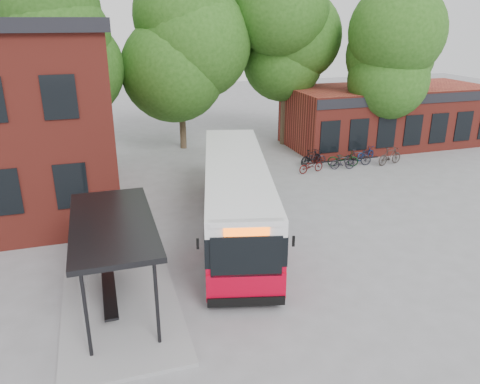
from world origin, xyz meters
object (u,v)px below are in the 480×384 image
object	(u,v)px
bicycle_0	(311,165)
bicycle_4	(343,159)
city_bus	(236,197)
bicycle_3	(342,162)
bicycle_5	(358,157)
bicycle_6	(366,153)
bicycle_1	(311,157)
bicycle_2	(314,158)
bus_shelter	(116,264)
bicycle_7	(390,156)

from	to	relation	value
bicycle_0	bicycle_4	world-z (taller)	bicycle_4
city_bus	bicycle_3	bearing A→B (deg)	50.19
bicycle_0	bicycle_5	world-z (taller)	bicycle_5
bicycle_6	bicycle_0	bearing A→B (deg)	85.20
bicycle_1	bicycle_4	xyz separation A→B (m)	(1.72, -0.84, -0.01)
bicycle_1	bicycle_2	bearing A→B (deg)	-80.56
bicycle_0	bicycle_6	bearing A→B (deg)	-84.03
bicycle_4	bus_shelter	bearing A→B (deg)	145.50
city_bus	bicycle_2	world-z (taller)	city_bus
city_bus	bicycle_3	xyz separation A→B (m)	(8.50, 6.25, -1.06)
bicycle_0	bicycle_2	world-z (taller)	bicycle_0
bicycle_3	bicycle_4	xyz separation A→B (m)	(0.31, 0.50, 0.04)
bicycle_0	bicycle_1	bearing A→B (deg)	-36.33
bicycle_7	bicycle_5	bearing A→B (deg)	64.10
bicycle_5	bicycle_6	xyz separation A→B (m)	(1.11, 0.90, -0.07)
bicycle_3	bicycle_6	bearing A→B (deg)	-48.05
bicycle_0	bicycle_6	world-z (taller)	bicycle_0
bicycle_3	bicycle_6	size ratio (longest dim) A/B	0.92
bicycle_3	bicycle_6	distance (m)	2.74
bicycle_6	bicycle_7	xyz separation A→B (m)	(0.83, -1.38, 0.13)
city_bus	bicycle_7	bearing A→B (deg)	41.81
bicycle_2	bicycle_7	distance (m)	4.63
bus_shelter	bicycle_4	distance (m)	17.65
bicycle_7	city_bus	bearing A→B (deg)	105.87
bicycle_0	bicycle_7	world-z (taller)	bicycle_7
city_bus	bicycle_6	world-z (taller)	city_bus
city_bus	bicycle_6	size ratio (longest dim) A/B	7.31
bicycle_2	bicycle_4	world-z (taller)	bicycle_4
bus_shelter	bicycle_0	world-z (taller)	bus_shelter
bicycle_0	bicycle_3	size ratio (longest dim) A/B	1.10
bicycle_2	bicycle_3	world-z (taller)	bicycle_3
bus_shelter	bicycle_1	bearing A→B (deg)	43.90
bicycle_0	bicycle_3	world-z (taller)	bicycle_3
city_bus	bicycle_3	world-z (taller)	city_bus
bicycle_0	bicycle_1	distance (m)	1.49
bus_shelter	bicycle_2	bearing A→B (deg)	43.65
bicycle_4	bicycle_1	bearing A→B (deg)	81.47
bicycle_1	bicycle_5	xyz separation A→B (m)	(2.69, -0.89, 0.00)
bicycle_1	bicycle_5	size ratio (longest dim) A/B	1.00
bicycle_3	bicycle_4	size ratio (longest dim) A/B	0.80
bicycle_4	bicycle_7	world-z (taller)	bicycle_7
bicycle_4	bicycle_5	size ratio (longest dim) A/B	1.13
bicycle_0	bicycle_4	size ratio (longest dim) A/B	0.88
bicycle_3	bicycle_7	world-z (taller)	bicycle_7
bicycle_4	bicycle_7	distance (m)	2.96
bus_shelter	bicycle_1	world-z (taller)	bus_shelter
bicycle_5	bus_shelter	bearing A→B (deg)	142.22
bicycle_5	bicycle_7	bearing A→B (deg)	-87.67
bicycle_0	bicycle_3	bearing A→B (deg)	-100.77
bicycle_6	bicycle_4	bearing A→B (deg)	90.37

